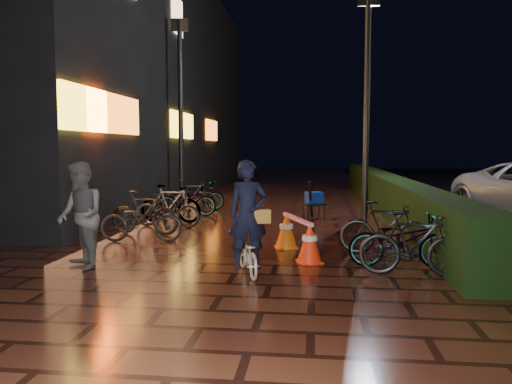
# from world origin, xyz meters

# --- Properties ---
(ground) EXTENTS (80.00, 80.00, 0.00)m
(ground) POSITION_xyz_m (0.00, 0.00, 0.00)
(ground) COLOR #381911
(ground) RESTS_ON ground
(hedge) EXTENTS (0.70, 20.00, 1.00)m
(hedge) POSITION_xyz_m (3.30, 8.00, 0.50)
(hedge) COLOR black
(hedge) RESTS_ON ground
(bystander_person) EXTENTS (0.98, 1.00, 1.62)m
(bystander_person) POSITION_xyz_m (-2.35, -1.06, 0.81)
(bystander_person) COLOR #58585B
(bystander_person) RESTS_ON ground
(storefront_block) EXTENTS (12.09, 22.00, 9.00)m
(storefront_block) POSITION_xyz_m (-9.50, 11.50, 4.50)
(storefront_block) COLOR black
(storefront_block) RESTS_ON ground
(lamp_post_hedge) EXTENTS (0.54, 0.15, 5.69)m
(lamp_post_hedge) POSITION_xyz_m (2.43, 4.79, 3.13)
(lamp_post_hedge) COLOR black
(lamp_post_hedge) RESTS_ON ground
(lamp_post_sf) EXTENTS (0.56, 0.17, 5.79)m
(lamp_post_sf) POSITION_xyz_m (-3.03, 7.25, 3.18)
(lamp_post_sf) COLOR black
(lamp_post_sf) RESTS_ON ground
(cyclist) EXTENTS (0.76, 1.22, 1.65)m
(cyclist) POSITION_xyz_m (0.20, -1.16, 0.61)
(cyclist) COLOR white
(cyclist) RESTS_ON ground
(traffic_barrier) EXTENTS (0.89, 1.58, 0.65)m
(traffic_barrier) POSITION_xyz_m (0.85, 0.29, 0.32)
(traffic_barrier) COLOR #FF2A0D
(traffic_barrier) RESTS_ON ground
(cart_assembly) EXTENTS (0.66, 0.71, 1.01)m
(cart_assembly) POSITION_xyz_m (1.13, 4.55, 0.52)
(cart_assembly) COLOR black
(cart_assembly) RESTS_ON ground
(parked_bikes_storefront) EXTENTS (1.82, 5.88, 0.92)m
(parked_bikes_storefront) POSITION_xyz_m (-2.27, 3.76, 0.43)
(parked_bikes_storefront) COLOR black
(parked_bikes_storefront) RESTS_ON ground
(parked_bikes_hedge) EXTENTS (1.77, 2.02, 0.92)m
(parked_bikes_hedge) POSITION_xyz_m (2.45, -0.34, 0.44)
(parked_bikes_hedge) COLOR black
(parked_bikes_hedge) RESTS_ON ground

